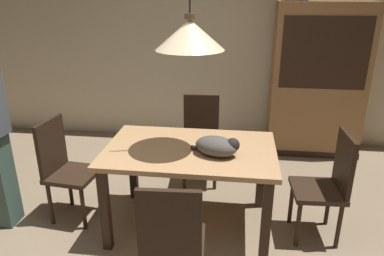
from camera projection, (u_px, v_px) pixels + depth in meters
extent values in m
cube|color=beige|center=(211.00, 32.00, 4.69)|extent=(6.40, 0.10, 2.90)
cube|color=tan|center=(190.00, 150.00, 2.99)|extent=(1.40, 0.90, 0.04)
cube|color=black|center=(105.00, 210.00, 2.84)|extent=(0.07, 0.07, 0.71)
cube|color=black|center=(266.00, 222.00, 2.68)|extent=(0.07, 0.07, 0.71)
cube|color=black|center=(133.00, 165.00, 3.56)|extent=(0.07, 0.07, 0.71)
cube|color=black|center=(261.00, 173.00, 3.41)|extent=(0.07, 0.07, 0.71)
cube|color=black|center=(73.00, 175.00, 3.22)|extent=(0.44, 0.44, 0.04)
cube|color=black|center=(51.00, 146.00, 3.17)|extent=(0.08, 0.38, 0.48)
cylinder|color=black|center=(83.00, 208.00, 3.12)|extent=(0.04, 0.04, 0.41)
cylinder|color=black|center=(100.00, 190.00, 3.41)|extent=(0.04, 0.04, 0.41)
cylinder|color=black|center=(50.00, 204.00, 3.19)|extent=(0.04, 0.04, 0.41)
cylinder|color=black|center=(70.00, 186.00, 3.48)|extent=(0.04, 0.04, 0.41)
cube|color=black|center=(174.00, 243.00, 2.35)|extent=(0.42, 0.42, 0.04)
cube|color=black|center=(169.00, 226.00, 2.09)|extent=(0.38, 0.06, 0.48)
cylinder|color=black|center=(199.00, 255.00, 2.57)|extent=(0.04, 0.04, 0.41)
cylinder|color=black|center=(155.00, 253.00, 2.59)|extent=(0.04, 0.04, 0.41)
cube|color=black|center=(317.00, 191.00, 2.97)|extent=(0.42, 0.42, 0.04)
cube|color=black|center=(344.00, 163.00, 2.86)|extent=(0.05, 0.38, 0.48)
cylinder|color=black|center=(291.00, 203.00, 3.21)|extent=(0.04, 0.04, 0.41)
cylinder|color=black|center=(298.00, 224.00, 2.91)|extent=(0.04, 0.04, 0.41)
cylinder|color=black|center=(328.00, 204.00, 3.18)|extent=(0.04, 0.04, 0.41)
cylinder|color=black|center=(339.00, 226.00, 2.89)|extent=(0.04, 0.04, 0.41)
cube|color=black|center=(200.00, 145.00, 3.84)|extent=(0.42, 0.42, 0.04)
cube|color=black|center=(201.00, 116.00, 3.91)|extent=(0.38, 0.06, 0.48)
cylinder|color=black|center=(184.00, 170.00, 3.78)|extent=(0.04, 0.04, 0.41)
cylinder|color=black|center=(215.00, 171.00, 3.76)|extent=(0.04, 0.04, 0.41)
cylinder|color=black|center=(187.00, 157.00, 4.07)|extent=(0.04, 0.04, 0.41)
cylinder|color=black|center=(215.00, 158.00, 4.05)|extent=(0.04, 0.04, 0.41)
ellipsoid|color=#4C4742|center=(216.00, 146.00, 2.83)|extent=(0.39, 0.32, 0.15)
sphere|color=black|center=(233.00, 145.00, 2.79)|extent=(0.11, 0.11, 0.11)
cylinder|color=black|center=(202.00, 148.00, 2.92)|extent=(0.18, 0.04, 0.04)
cone|color=beige|center=(190.00, 35.00, 2.65)|extent=(0.52, 0.52, 0.22)
cylinder|color=#513D23|center=(190.00, 16.00, 2.61)|extent=(0.08, 0.08, 0.04)
cube|color=olive|center=(317.00, 81.00, 4.41)|extent=(1.10, 0.44, 1.85)
cube|color=black|center=(325.00, 54.00, 4.07)|extent=(0.97, 0.01, 0.81)
cube|color=black|center=(309.00, 148.00, 4.73)|extent=(1.12, 0.45, 0.08)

